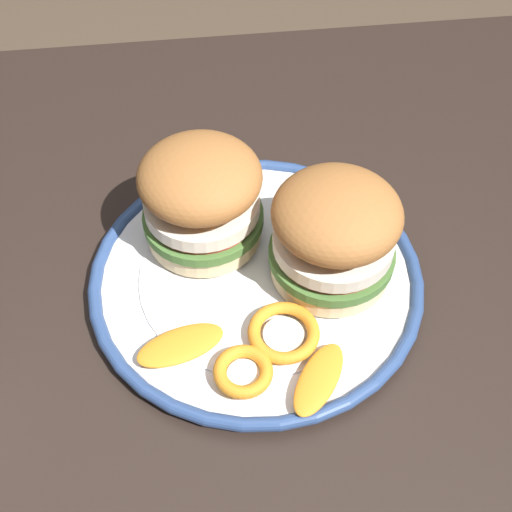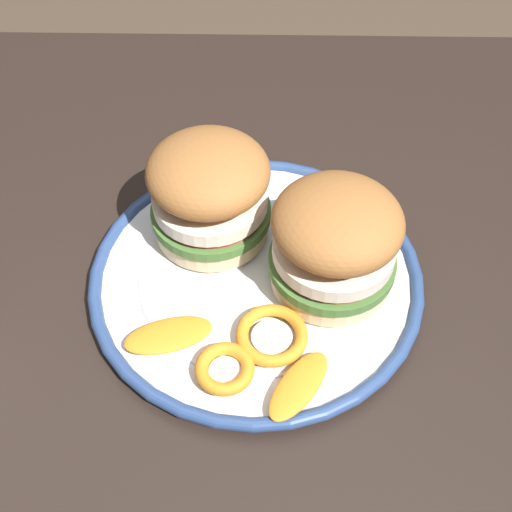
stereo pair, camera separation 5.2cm
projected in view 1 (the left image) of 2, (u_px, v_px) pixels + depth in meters
The scene contains 8 objects.
dining_table at pixel (270, 340), 0.69m from camera, with size 1.21×0.82×0.70m.
dinner_plate at pixel (256, 277), 0.60m from camera, with size 0.30×0.30×0.02m.
sandwich_half_left at pixel (201, 196), 0.59m from camera, with size 0.15×0.15×0.10m.
sandwich_half_right at pixel (334, 232), 0.56m from camera, with size 0.14×0.14×0.10m.
orange_peel_curled at pixel (243, 372), 0.53m from camera, with size 0.07×0.07×0.01m.
orange_peel_strip_long at pixel (180, 345), 0.54m from camera, with size 0.08×0.05×0.01m.
orange_peel_strip_short at pixel (319, 379), 0.52m from camera, with size 0.06×0.08×0.01m.
orange_peel_small_curl at pixel (283, 333), 0.55m from camera, with size 0.08×0.08×0.01m.
Camera 1 is at (-0.06, -0.36, 1.19)m, focal length 46.30 mm.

